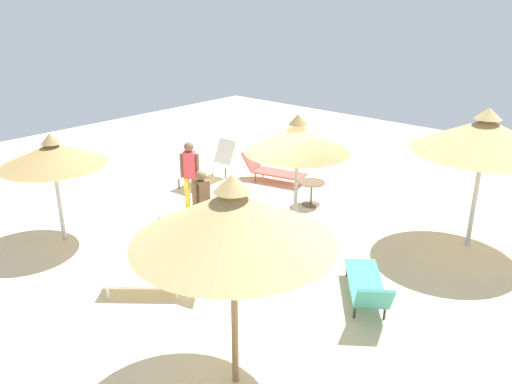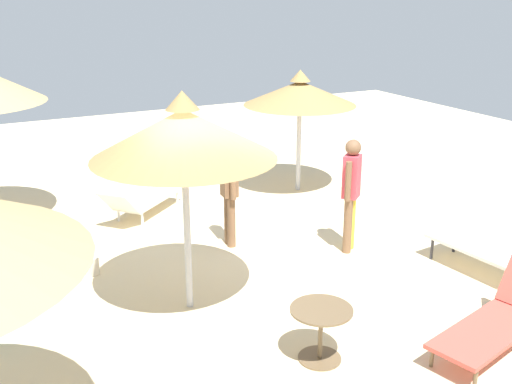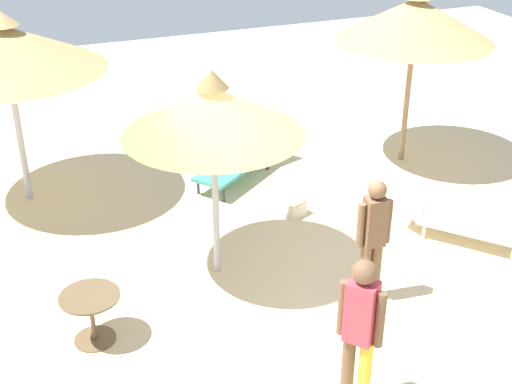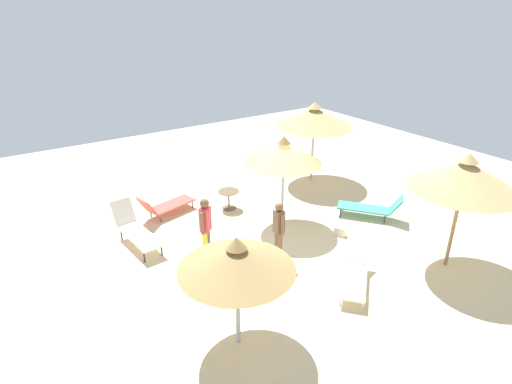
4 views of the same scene
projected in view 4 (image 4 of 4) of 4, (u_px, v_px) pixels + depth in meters
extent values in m
cube|color=beige|center=(275.00, 239.00, 11.78)|extent=(24.00, 24.00, 0.10)
cylinder|color=olive|center=(455.00, 221.00, 10.04)|extent=(0.09, 0.09, 2.49)
cone|color=tan|center=(465.00, 175.00, 9.55)|extent=(2.55, 2.55, 0.68)
cone|color=tan|center=(469.00, 157.00, 9.37)|extent=(0.46, 0.46, 0.22)
cylinder|color=#B2B2B7|center=(283.00, 189.00, 12.10)|extent=(0.08, 0.08, 2.27)
cone|color=#997A47|center=(284.00, 153.00, 11.65)|extent=(2.19, 2.19, 0.58)
cone|color=#997A47|center=(284.00, 140.00, 11.49)|extent=(0.39, 0.39, 0.22)
cylinder|color=#B2B2B7|center=(238.00, 300.00, 7.73)|extent=(0.09, 0.09, 2.02)
cone|color=#997A47|center=(237.00, 258.00, 7.35)|extent=(2.15, 2.15, 0.46)
cone|color=#997A47|center=(236.00, 243.00, 7.21)|extent=(0.39, 0.39, 0.22)
cylinder|color=#B2B2B7|center=(313.00, 149.00, 15.17)|extent=(0.10, 0.10, 2.42)
cone|color=tan|center=(314.00, 117.00, 14.69)|extent=(2.83, 2.83, 0.66)
cone|color=tan|center=(315.00, 105.00, 14.51)|extent=(0.51, 0.51, 0.22)
cube|color=#CC4C3F|center=(172.00, 205.00, 13.08)|extent=(1.59, 0.95, 0.05)
cylinder|color=brown|center=(183.00, 200.00, 13.72)|extent=(0.04, 0.04, 0.25)
cylinder|color=brown|center=(192.00, 205.00, 13.41)|extent=(0.04, 0.04, 0.25)
cylinder|color=brown|center=(151.00, 213.00, 12.87)|extent=(0.04, 0.04, 0.25)
cylinder|color=brown|center=(161.00, 218.00, 12.57)|extent=(0.04, 0.04, 0.25)
cube|color=#CC4C3F|center=(147.00, 206.00, 12.36)|extent=(0.48, 0.67, 0.53)
cube|color=silver|center=(140.00, 236.00, 11.15)|extent=(0.76, 1.74, 0.05)
cylinder|color=#2D2D33|center=(162.00, 250.00, 10.87)|extent=(0.04, 0.04, 0.33)
cylinder|color=#2D2D33|center=(144.00, 257.00, 10.58)|extent=(0.04, 0.04, 0.33)
cylinder|color=#2D2D33|center=(138.00, 229.00, 11.87)|extent=(0.04, 0.04, 0.33)
cylinder|color=#2D2D33|center=(121.00, 235.00, 11.58)|extent=(0.04, 0.04, 0.33)
cube|color=silver|center=(123.00, 212.00, 11.70)|extent=(0.62, 0.41, 0.67)
cube|color=silver|center=(354.00, 281.00, 9.48)|extent=(1.46, 1.36, 0.05)
cylinder|color=silver|center=(362.00, 305.00, 8.95)|extent=(0.04, 0.04, 0.23)
cylinder|color=silver|center=(340.00, 301.00, 9.07)|extent=(0.04, 0.04, 0.23)
cylinder|color=silver|center=(365.00, 273.00, 10.01)|extent=(0.04, 0.04, 0.23)
cylinder|color=silver|center=(345.00, 270.00, 10.13)|extent=(0.04, 0.04, 0.23)
cube|color=silver|center=(357.00, 252.00, 10.20)|extent=(0.70, 0.72, 0.45)
cube|color=teal|center=(363.00, 208.00, 12.84)|extent=(1.42, 1.60, 0.05)
cylinder|color=#2D2D33|center=(340.00, 213.00, 12.89)|extent=(0.04, 0.04, 0.26)
cylinder|color=#2D2D33|center=(342.00, 206.00, 13.30)|extent=(0.04, 0.04, 0.26)
cylinder|color=#2D2D33|center=(385.00, 219.00, 12.50)|extent=(0.04, 0.04, 0.26)
cylinder|color=#2D2D33|center=(385.00, 212.00, 12.92)|extent=(0.04, 0.04, 0.26)
cube|color=teal|center=(397.00, 205.00, 12.45)|extent=(0.67, 0.63, 0.50)
cylinder|color=brown|center=(280.00, 247.00, 10.55)|extent=(0.13, 0.13, 0.81)
cylinder|color=brown|center=(277.00, 245.00, 10.66)|extent=(0.13, 0.13, 0.81)
cube|color=brown|center=(279.00, 221.00, 10.31)|extent=(0.24, 0.26, 0.61)
sphere|color=brown|center=(279.00, 207.00, 10.14)|extent=(0.22, 0.22, 0.22)
cylinder|color=brown|center=(283.00, 225.00, 10.19)|extent=(0.09, 0.09, 0.56)
cylinder|color=brown|center=(275.00, 219.00, 10.46)|extent=(0.09, 0.09, 0.56)
cylinder|color=brown|center=(208.00, 243.00, 10.66)|extent=(0.13, 0.13, 0.86)
cylinder|color=yellow|center=(205.00, 247.00, 10.51)|extent=(0.13, 0.13, 0.86)
cube|color=#D83F4C|center=(205.00, 219.00, 10.28)|extent=(0.35, 0.34, 0.65)
sphere|color=brown|center=(204.00, 203.00, 10.10)|extent=(0.23, 0.23, 0.23)
cylinder|color=brown|center=(208.00, 216.00, 10.45)|extent=(0.09, 0.09, 0.59)
cylinder|color=brown|center=(202.00, 223.00, 10.12)|extent=(0.09, 0.09, 0.59)
cube|color=beige|center=(340.00, 232.00, 11.82)|extent=(0.27, 0.37, 0.25)
torus|color=beige|center=(341.00, 226.00, 11.75)|extent=(0.12, 0.23, 0.24)
cylinder|color=brown|center=(229.00, 191.00, 13.22)|extent=(0.67, 0.67, 0.02)
cylinder|color=brown|center=(229.00, 200.00, 13.34)|extent=(0.05, 0.05, 0.59)
cylinder|color=brown|center=(229.00, 208.00, 13.46)|extent=(0.47, 0.47, 0.02)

